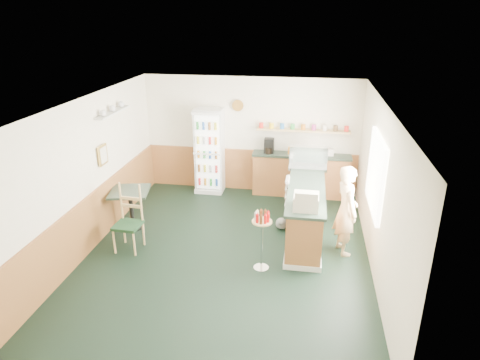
% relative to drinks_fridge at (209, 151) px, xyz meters
% --- Properties ---
extents(ground, '(6.00, 6.00, 0.00)m').
position_rel_drinks_fridge_xyz_m(ground, '(0.94, -2.74, -1.00)').
color(ground, black).
rests_on(ground, ground).
extents(room_envelope, '(5.04, 6.02, 2.72)m').
position_rel_drinks_fridge_xyz_m(room_envelope, '(0.72, -2.01, 0.53)').
color(room_envelope, '#EFE2CC').
rests_on(room_envelope, ground).
extents(service_counter, '(0.68, 3.01, 1.01)m').
position_rel_drinks_fridge_xyz_m(service_counter, '(2.29, -1.67, -0.53)').
color(service_counter, '#A15C34').
rests_on(service_counter, ground).
extents(back_counter, '(2.24, 0.42, 1.69)m').
position_rel_drinks_fridge_xyz_m(back_counter, '(2.13, 0.06, -0.45)').
color(back_counter, '#A15C34').
rests_on(back_counter, ground).
extents(drinks_fridge, '(0.66, 0.54, 1.99)m').
position_rel_drinks_fridge_xyz_m(drinks_fridge, '(0.00, 0.00, 0.00)').
color(drinks_fridge, silver).
rests_on(drinks_fridge, ground).
extents(display_case, '(0.78, 0.41, 0.44)m').
position_rel_drinks_fridge_xyz_m(display_case, '(2.29, -0.86, 0.23)').
color(display_case, silver).
rests_on(display_case, service_counter).
extents(cash_register, '(0.42, 0.44, 0.24)m').
position_rel_drinks_fridge_xyz_m(cash_register, '(2.29, -2.81, 0.13)').
color(cash_register, beige).
rests_on(cash_register, service_counter).
extents(shopkeeper, '(0.55, 0.64, 1.64)m').
position_rel_drinks_fridge_xyz_m(shopkeeper, '(2.99, -2.39, -0.17)').
color(shopkeeper, tan).
rests_on(shopkeeper, ground).
extents(condiment_stand, '(0.33, 0.33, 1.04)m').
position_rel_drinks_fridge_xyz_m(condiment_stand, '(1.61, -3.17, -0.29)').
color(condiment_stand, silver).
rests_on(condiment_stand, ground).
extents(newspaper_rack, '(0.09, 0.41, 0.82)m').
position_rel_drinks_fridge_xyz_m(newspaper_rack, '(1.94, -1.59, -0.35)').
color(newspaper_rack, black).
rests_on(newspaper_rack, ground).
extents(cafe_table, '(0.86, 0.86, 0.81)m').
position_rel_drinks_fridge_xyz_m(cafe_table, '(-1.11, -2.13, -0.43)').
color(cafe_table, black).
rests_on(cafe_table, ground).
extents(cafe_chair, '(0.48, 0.48, 1.21)m').
position_rel_drinks_fridge_xyz_m(cafe_chair, '(-0.83, -2.83, -0.36)').
color(cafe_chair, '#15311A').
rests_on(cafe_chair, ground).
extents(dog_doorstop, '(0.23, 0.30, 0.28)m').
position_rel_drinks_fridge_xyz_m(dog_doorstop, '(1.84, -1.72, -0.86)').
color(dog_doorstop, gray).
rests_on(dog_doorstop, ground).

